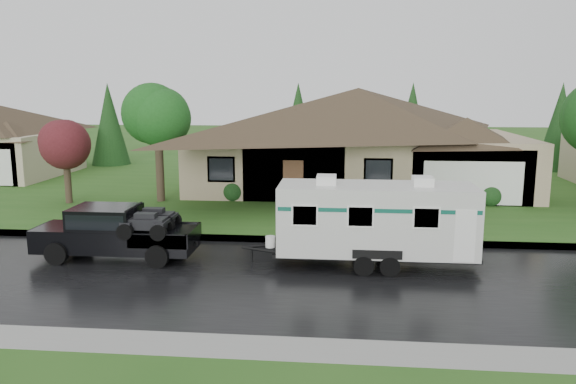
{
  "coord_description": "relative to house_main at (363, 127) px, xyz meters",
  "views": [
    {
      "loc": [
        1.1,
        -18.18,
        5.69
      ],
      "look_at": [
        -0.83,
        2.0,
        1.96
      ],
      "focal_mm": 35.0,
      "sensor_mm": 36.0,
      "label": 1
    }
  ],
  "objects": [
    {
      "name": "lawn",
      "position": [
        -2.29,
        1.16,
        -3.52
      ],
      "size": [
        140.0,
        26.0,
        0.15
      ],
      "primitive_type": "cube",
      "color": "#2A591B",
      "rests_on": "ground"
    },
    {
      "name": "curb",
      "position": [
        -2.29,
        -11.59,
        -3.52
      ],
      "size": [
        140.0,
        0.5,
        0.15
      ],
      "primitive_type": "cube",
      "color": "gray",
      "rests_on": "ground"
    },
    {
      "name": "house_main",
      "position": [
        0.0,
        0.0,
        0.0
      ],
      "size": [
        19.44,
        10.8,
        6.9
      ],
      "color": "tan",
      "rests_on": "lawn"
    },
    {
      "name": "pickup_truck",
      "position": [
        -8.84,
        -14.22,
        -2.63
      ],
      "size": [
        5.36,
        2.04,
        1.79
      ],
      "color": "black",
      "rests_on": "ground"
    },
    {
      "name": "tree_red",
      "position": [
        -14.54,
        -6.01,
        -0.59
      ],
      "size": [
        2.49,
        2.49,
        4.12
      ],
      "color": "#382B1E",
      "rests_on": "lawn"
    },
    {
      "name": "tree_left_green",
      "position": [
        -10.18,
        -5.1,
        0.61
      ],
      "size": [
        3.53,
        3.53,
        5.84
      ],
      "color": "#382B1E",
      "rests_on": "lawn"
    },
    {
      "name": "travel_trailer",
      "position": [
        -0.05,
        -14.22,
        -2.02
      ],
      "size": [
        6.61,
        2.32,
        2.96
      ],
      "color": "silver",
      "rests_on": "ground"
    },
    {
      "name": "road",
      "position": [
        -2.29,
        -15.84,
        -3.59
      ],
      "size": [
        140.0,
        8.0,
        0.01
      ],
      "primitive_type": "cube",
      "color": "black",
      "rests_on": "ground"
    },
    {
      "name": "shrub_row",
      "position": [
        -0.29,
        -4.54,
        -2.94
      ],
      "size": [
        13.6,
        1.0,
        1.0
      ],
      "color": "#143814",
      "rests_on": "lawn"
    },
    {
      "name": "ground",
      "position": [
        -2.29,
        -13.84,
        -3.59
      ],
      "size": [
        140.0,
        140.0,
        0.0
      ],
      "primitive_type": "plane",
      "color": "#2A591B",
      "rests_on": "ground"
    }
  ]
}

